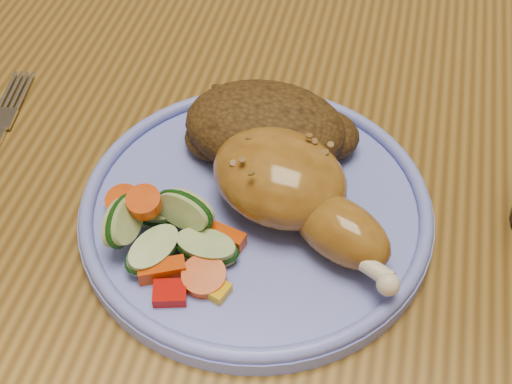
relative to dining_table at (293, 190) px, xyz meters
The scene contains 6 objects.
dining_table is the anchor object (origin of this frame).
plate 0.14m from the dining_table, 95.42° to the right, with size 0.25×0.25×0.01m, color #6976D8.
plate_rim 0.15m from the dining_table, 95.42° to the right, with size 0.25×0.25×0.01m, color #6976D8.
chicken_leg 0.16m from the dining_table, 81.47° to the right, with size 0.15×0.13×0.05m.
rice_pilaf 0.13m from the dining_table, 106.24° to the right, with size 0.13×0.09×0.05m.
vegetable_pile 0.19m from the dining_table, 112.04° to the right, with size 0.10×0.09×0.04m.
Camera 1 is at (0.06, -0.42, 1.14)m, focal length 50.00 mm.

